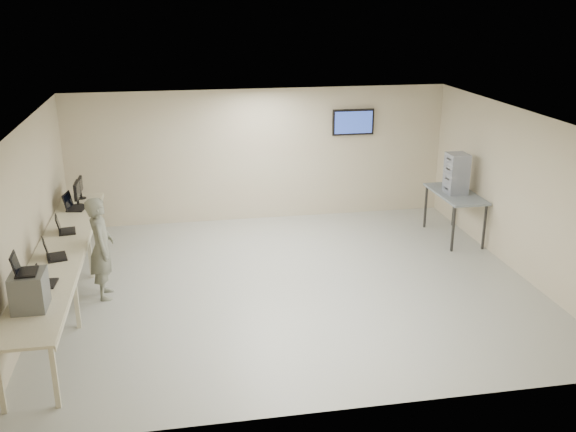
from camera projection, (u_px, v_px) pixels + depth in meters
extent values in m
cube|color=beige|center=(290.00, 285.00, 10.76)|extent=(8.00, 7.00, 0.01)
cube|color=silver|center=(290.00, 119.00, 9.85)|extent=(8.00, 7.00, 0.01)
cube|color=#C8B190|center=(260.00, 155.00, 13.56)|extent=(8.00, 0.01, 2.80)
cube|color=#C8B190|center=(348.00, 302.00, 7.05)|extent=(8.00, 0.01, 2.80)
cube|color=#C8B190|center=(29.00, 220.00, 9.63)|extent=(0.01, 7.00, 2.80)
cube|color=#C8B190|center=(519.00, 192.00, 10.98)|extent=(0.01, 7.00, 2.80)
cube|color=#2D2C2C|center=(353.00, 122.00, 13.67)|extent=(0.15, 0.04, 0.15)
cube|color=black|center=(353.00, 122.00, 13.64)|extent=(0.90, 0.06, 0.55)
cube|color=navy|center=(354.00, 122.00, 13.60)|extent=(0.82, 0.01, 0.47)
cube|color=beige|center=(61.00, 250.00, 9.87)|extent=(0.75, 6.00, 0.04)
cube|color=beige|center=(86.00, 250.00, 9.94)|extent=(0.02, 6.00, 0.06)
cube|color=beige|center=(0.00, 381.00, 7.31)|extent=(0.06, 0.06, 0.86)
cube|color=beige|center=(55.00, 375.00, 7.41)|extent=(0.06, 0.06, 0.86)
cube|color=beige|center=(33.00, 304.00, 9.12)|extent=(0.06, 0.06, 0.86)
cube|color=beige|center=(76.00, 301.00, 9.22)|extent=(0.06, 0.06, 0.86)
cube|color=beige|center=(53.00, 257.00, 10.80)|extent=(0.06, 0.06, 0.86)
cube|color=beige|center=(90.00, 254.00, 10.90)|extent=(0.06, 0.06, 0.86)
cube|color=beige|center=(69.00, 219.00, 12.61)|extent=(0.06, 0.06, 0.86)
cube|color=beige|center=(101.00, 217.00, 12.72)|extent=(0.06, 0.06, 0.86)
cube|color=slate|center=(29.00, 291.00, 7.91)|extent=(0.40, 0.46, 0.48)
cube|color=black|center=(27.00, 272.00, 7.83)|extent=(0.26, 0.35, 0.02)
cube|color=black|center=(15.00, 263.00, 7.77)|extent=(0.08, 0.32, 0.24)
cube|color=black|center=(16.00, 263.00, 7.77)|extent=(0.06, 0.28, 0.20)
cube|color=black|center=(47.00, 284.00, 8.64)|extent=(0.26, 0.35, 0.02)
cube|color=black|center=(36.00, 276.00, 8.58)|extent=(0.08, 0.32, 0.24)
cube|color=black|center=(38.00, 276.00, 8.58)|extent=(0.06, 0.28, 0.20)
cube|color=black|center=(57.00, 257.00, 9.52)|extent=(0.36, 0.44, 0.02)
cube|color=black|center=(46.00, 248.00, 9.45)|extent=(0.16, 0.37, 0.27)
cube|color=black|center=(47.00, 248.00, 9.46)|extent=(0.13, 0.32, 0.23)
cube|color=black|center=(67.00, 231.00, 10.57)|extent=(0.32, 0.40, 0.02)
cube|color=black|center=(58.00, 224.00, 10.50)|extent=(0.12, 0.35, 0.26)
cube|color=black|center=(59.00, 224.00, 10.51)|extent=(0.10, 0.31, 0.22)
cube|color=black|center=(77.00, 208.00, 11.72)|extent=(0.36, 0.45, 0.02)
cube|color=black|center=(68.00, 201.00, 11.64)|extent=(0.14, 0.39, 0.29)
cube|color=black|center=(69.00, 201.00, 11.64)|extent=(0.11, 0.34, 0.24)
cylinder|color=black|center=(78.00, 205.00, 11.91)|extent=(0.20, 0.20, 0.02)
cube|color=black|center=(78.00, 201.00, 11.88)|extent=(0.04, 0.03, 0.16)
cube|color=black|center=(77.00, 190.00, 11.81)|extent=(0.05, 0.46, 0.30)
cube|color=black|center=(78.00, 190.00, 11.82)|extent=(0.00, 0.42, 0.26)
cylinder|color=black|center=(81.00, 198.00, 12.33)|extent=(0.18, 0.18, 0.01)
cube|color=black|center=(81.00, 194.00, 12.30)|extent=(0.04, 0.03, 0.15)
cube|color=black|center=(80.00, 185.00, 12.25)|extent=(0.05, 0.41, 0.28)
cube|color=black|center=(81.00, 185.00, 12.25)|extent=(0.00, 0.38, 0.24)
imported|color=#5E6253|center=(102.00, 248.00, 10.09)|extent=(0.45, 0.64, 1.66)
cube|color=slate|center=(456.00, 194.00, 12.56)|extent=(0.73, 1.56, 0.04)
cube|color=#2D2C2C|center=(453.00, 229.00, 12.03)|extent=(0.04, 0.04, 0.90)
cube|color=#2D2C2C|center=(426.00, 207.00, 13.30)|extent=(0.04, 0.04, 0.90)
cube|color=#2D2C2C|center=(484.00, 227.00, 12.13)|extent=(0.04, 0.04, 0.90)
cube|color=#2D2C2C|center=(454.00, 205.00, 13.40)|extent=(0.04, 0.04, 0.90)
cube|color=#939AAC|center=(455.00, 188.00, 12.52)|extent=(0.37, 0.42, 0.20)
cube|color=#939AAC|center=(456.00, 178.00, 12.46)|extent=(0.37, 0.42, 0.20)
cube|color=#939AAC|center=(457.00, 169.00, 12.39)|extent=(0.37, 0.42, 0.20)
cube|color=#939AAC|center=(458.00, 159.00, 12.33)|extent=(0.37, 0.42, 0.20)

